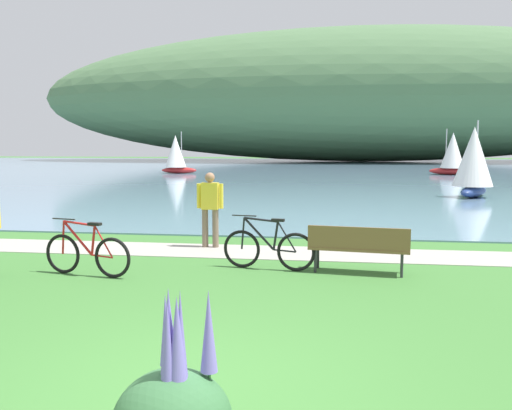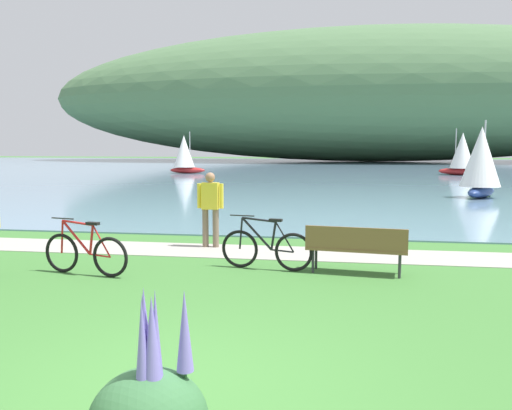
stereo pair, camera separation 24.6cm
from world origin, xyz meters
The scene contains 11 objects.
ground_plane centered at (0.00, 0.00, 0.00)m, with size 200.00×200.00×0.00m, color #3D7533.
bay_water centered at (0.00, 48.44, 0.02)m, with size 180.00×80.00×0.04m, color #6B8EA8.
distant_hillside centered at (5.60, 73.62, 9.35)m, with size 94.52×28.00×18.62m, color #4C7047.
shoreline_path centered at (0.00, 6.62, 0.01)m, with size 60.00×1.50×0.01m, color #A39E93.
park_bench_near_camera centered at (1.84, 4.95, 0.52)m, with size 1.85×0.70×0.88m.
bicycle_leaning_near_bench centered at (-2.96, 4.14, 0.40)m, with size 1.75×0.40×1.01m.
bicycle_beside_path centered at (0.19, 5.07, 0.40)m, with size 1.76×0.32×1.01m.
person_at_shoreline centered at (-1.36, 7.02, 0.98)m, with size 0.61×0.22×1.71m.
sailboat_nearest_to_shore centered at (7.53, 19.74, 1.63)m, with size 2.32×2.92×3.38m.
sailboat_mid_bay centered at (10.66, 38.39, 1.72)m, with size 3.04×2.55×3.57m.
sailboat_toward_hillside centered at (-11.16, 37.61, 1.64)m, with size 2.92×1.78×3.40m.
Camera 1 is at (1.31, -4.67, 2.31)m, focal length 37.38 mm.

